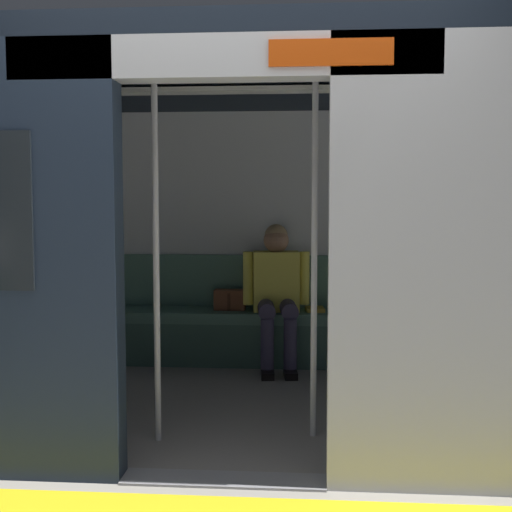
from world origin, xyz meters
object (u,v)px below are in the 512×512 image
bench_seat (259,324)px  book (315,309)px  grab_pole_far (314,256)px  grab_pole_door (156,257)px  train_car (237,180)px  handbag (230,300)px  person_seated (277,286)px

bench_seat → book: 0.49m
grab_pole_far → book: bearing=-90.9°
book → grab_pole_door: bearing=59.1°
train_car → book: size_ratio=29.09×
handbag → person_seated: bearing=164.1°
grab_pole_far → handbag: bearing=-68.4°
person_seated → grab_pole_door: grab_pole_door is taller
bench_seat → handbag: handbag is taller
handbag → grab_pole_door: 1.98m
grab_pole_far → grab_pole_door: bearing=9.1°
person_seated → grab_pole_door: size_ratio=0.56×
train_car → grab_pole_door: size_ratio=3.01×
bench_seat → person_seated: size_ratio=2.58×
bench_seat → grab_pole_door: size_ratio=1.43×
train_car → person_seated: 1.35m
train_car → book: 1.64m
grab_pole_door → grab_pole_far: same height
handbag → grab_pole_far: size_ratio=0.12×
train_car → person_seated: (-0.22, -1.04, -0.84)m
handbag → grab_pole_far: (-0.69, 1.76, 0.52)m
bench_seat → book: bearing=-173.7°
train_car → grab_pole_door: bearing=63.2°
bench_seat → book: (-0.47, -0.05, 0.12)m
grab_pole_door → book: bearing=-115.9°
bench_seat → person_seated: 0.36m
person_seated → book: size_ratio=5.37×
person_seated → handbag: (0.40, -0.12, -0.14)m
bench_seat → grab_pole_door: grab_pole_door is taller
bench_seat → grab_pole_far: 1.89m
train_car → book: bearing=-115.3°
bench_seat → train_car: bearing=86.4°
grab_pole_door → train_car: bearing=-116.8°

